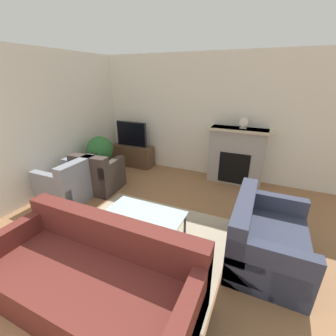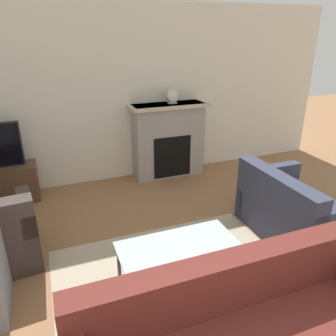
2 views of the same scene
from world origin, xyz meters
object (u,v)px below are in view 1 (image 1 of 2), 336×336
armchair_by_window (69,185)px  armchair_accent (98,176)px  couch_sectional (93,279)px  coffee_table (142,218)px  mantel_clock (244,123)px  potted_plant (100,152)px  couch_loveseat (265,240)px  tv (131,134)px

armchair_by_window → armchair_accent: (0.23, 0.55, 0.00)m
couch_sectional → coffee_table: 1.01m
coffee_table → mantel_clock: bearing=70.1°
armchair_by_window → potted_plant: bearing=-172.1°
couch_loveseat → armchair_accent: size_ratio=1.49×
tv → coffee_table: size_ratio=0.75×
couch_loveseat → potted_plant: (-3.64, 1.26, 0.31)m
armchair_by_window → mantel_clock: size_ratio=3.80×
potted_plant → mantel_clock: (2.98, 0.97, 0.73)m
potted_plant → couch_loveseat: bearing=-19.1°
potted_plant → armchair_by_window: bearing=-81.3°
couch_loveseat → armchair_by_window: size_ratio=1.51×
coffee_table → potted_plant: (-2.05, 1.61, 0.22)m
tv → armchair_accent: 1.59m
couch_sectional → potted_plant: (-2.06, 2.62, 0.32)m
coffee_table → couch_sectional: bearing=-89.2°
coffee_table → mantel_clock: size_ratio=5.02×
tv → coffee_table: 3.08m
armchair_accent → coffee_table: 1.92m
tv → mantel_clock: mantel_clock is taller
armchair_by_window → coffee_table: 1.93m
potted_plant → mantel_clock: 3.22m
armchair_by_window → mantel_clock: bearing=126.4°
potted_plant → mantel_clock: bearing=18.1°
mantel_clock → armchair_accent: bearing=-148.5°
couch_sectional → couch_loveseat: bearing=40.8°
armchair_by_window → coffee_table: (1.87, -0.46, 0.08)m
tv → mantel_clock: 2.73m
potted_plant → coffee_table: bearing=-38.2°
couch_loveseat → coffee_table: couch_loveseat is taller
couch_sectional → mantel_clock: (0.92, 3.59, 1.04)m
couch_loveseat → mantel_clock: bearing=16.4°
mantel_clock → couch_sectional: bearing=-104.4°
armchair_by_window → armchair_accent: size_ratio=0.99×
armchair_accent → tv: bearing=-90.6°
tv → armchair_accent: tv is taller
tv → armchair_accent: (0.12, -1.49, -0.54)m
tv → couch_loveseat: 4.01m
couch_sectional → armchair_by_window: same height
coffee_table → armchair_by_window: bearing=166.2°
armchair_accent → coffee_table: armchair_accent is taller
potted_plant → mantel_clock: size_ratio=4.27×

